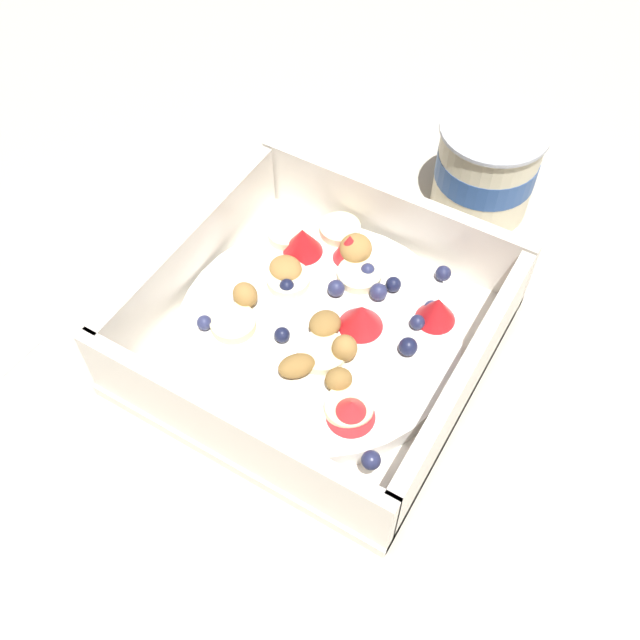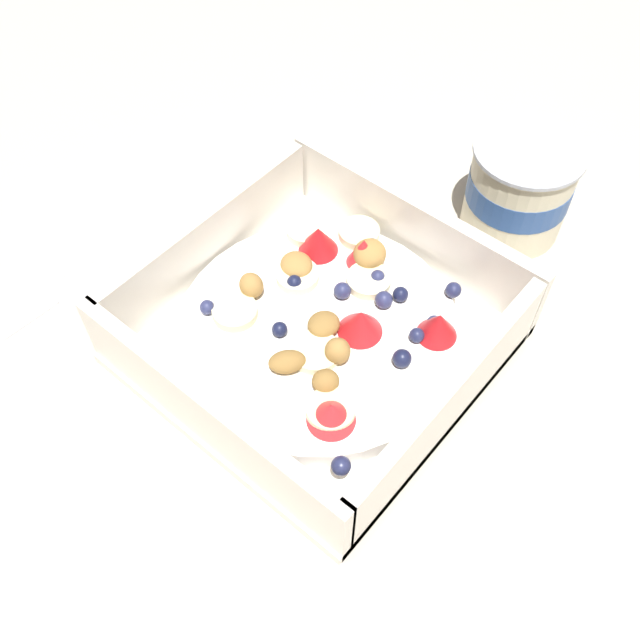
% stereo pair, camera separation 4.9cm
% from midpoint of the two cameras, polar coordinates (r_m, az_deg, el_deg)
% --- Properties ---
extents(ground_plane, '(2.40, 2.40, 0.00)m').
position_cam_midpoint_polar(ground_plane, '(0.51, 3.80, -3.19)').
color(ground_plane, beige).
extents(fruit_bowl, '(0.22, 0.22, 0.06)m').
position_cam_midpoint_polar(fruit_bowl, '(0.50, 2.99, -0.75)').
color(fruit_bowl, white).
rests_on(fruit_bowl, ground).
extents(spoon, '(0.03, 0.17, 0.01)m').
position_cam_midpoint_polar(spoon, '(0.56, -18.04, 1.37)').
color(spoon, silver).
rests_on(spoon, ground).
extents(yogurt_cup, '(0.08, 0.08, 0.08)m').
position_cam_midpoint_polar(yogurt_cup, '(0.59, 17.75, 9.70)').
color(yogurt_cup, beige).
rests_on(yogurt_cup, ground).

